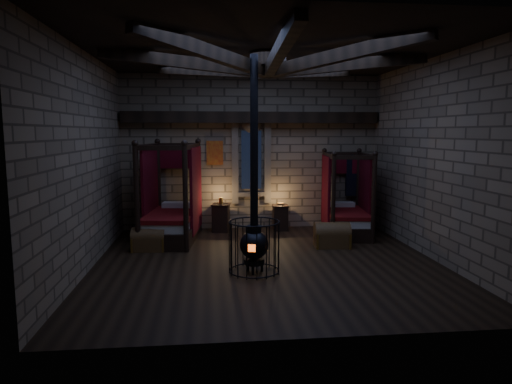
{
  "coord_description": "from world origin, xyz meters",
  "views": [
    {
      "loc": [
        -1.18,
        -9.02,
        2.66
      ],
      "look_at": [
        -0.17,
        0.6,
        1.39
      ],
      "focal_mm": 32.0,
      "sensor_mm": 36.0,
      "label": 1
    }
  ],
  "objects": [
    {
      "name": "trunk_left",
      "position": [
        -2.54,
        1.26,
        0.24
      ],
      "size": [
        0.75,
        0.5,
        0.54
      ],
      "rotation": [
        0.0,
        0.0,
        -0.04
      ],
      "color": "brown",
      "rests_on": "ground"
    },
    {
      "name": "trunk_right",
      "position": [
        1.67,
        1.12,
        0.26
      ],
      "size": [
        0.85,
        0.57,
        0.59
      ],
      "rotation": [
        0.0,
        0.0,
        -0.08
      ],
      "color": "brown",
      "rests_on": "ground"
    },
    {
      "name": "nightstand_right",
      "position": [
        0.75,
        3.06,
        0.35
      ],
      "size": [
        0.44,
        0.42,
        0.75
      ],
      "rotation": [
        0.0,
        0.0,
        -0.03
      ],
      "color": "black",
      "rests_on": "ground"
    },
    {
      "name": "bed_right",
      "position": [
        2.39,
        2.45,
        0.52
      ],
      "size": [
        1.32,
        2.14,
        2.11
      ],
      "rotation": [
        0.0,
        0.0,
        -0.13
      ],
      "color": "black",
      "rests_on": "ground"
    },
    {
      "name": "bed_left",
      "position": [
        -2.09,
        2.25,
        0.59
      ],
      "size": [
        1.45,
        2.39,
        2.37
      ],
      "rotation": [
        0.0,
        0.0,
        -0.12
      ],
      "color": "black",
      "rests_on": "ground"
    },
    {
      "name": "stove",
      "position": [
        -0.33,
        -0.62,
        0.61
      ],
      "size": [
        0.97,
        0.97,
        4.05
      ],
      "rotation": [
        0.0,
        0.0,
        -0.27
      ],
      "color": "black",
      "rests_on": "ground"
    },
    {
      "name": "nightstand_left",
      "position": [
        -0.86,
        3.07,
        0.39
      ],
      "size": [
        0.54,
        0.53,
        0.92
      ],
      "rotation": [
        0.0,
        0.0,
        -0.19
      ],
      "color": "black",
      "rests_on": "ground"
    },
    {
      "name": "room",
      "position": [
        -0.0,
        0.09,
        3.74
      ],
      "size": [
        7.02,
        7.02,
        4.29
      ],
      "color": "black",
      "rests_on": "ground"
    }
  ]
}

